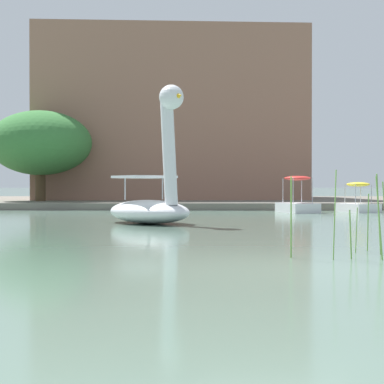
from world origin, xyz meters
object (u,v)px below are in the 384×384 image
tree_broadleaf_left (40,143)px  swan_boat (152,197)px  pedal_boat_red (297,201)px  pedal_boat_yellow (358,203)px

tree_broadleaf_left → swan_boat: bearing=-63.2°
pedal_boat_red → tree_broadleaf_left: size_ratio=0.29×
swan_boat → pedal_boat_red: size_ratio=1.78×
pedal_boat_yellow → tree_broadleaf_left: size_ratio=0.28×
swan_boat → pedal_boat_yellow: bearing=45.3°
swan_boat → tree_broadleaf_left: bearing=116.8°
pedal_boat_red → pedal_boat_yellow: 2.85m
swan_boat → tree_broadleaf_left: size_ratio=0.52×
tree_broadleaf_left → pedal_boat_yellow: bearing=-20.0°
swan_boat → pedal_boat_yellow: (8.62, 8.71, -0.42)m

